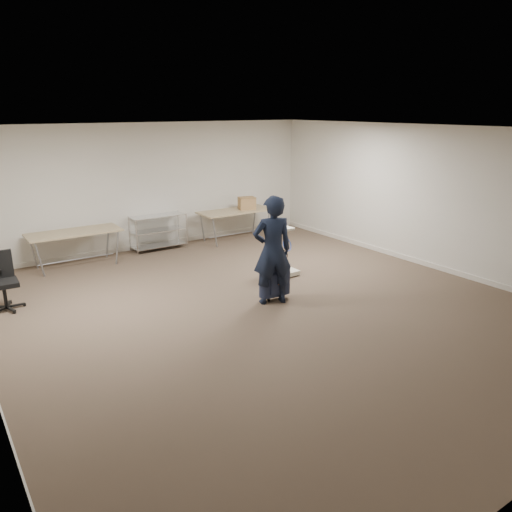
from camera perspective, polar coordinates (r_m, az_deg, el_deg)
ground at (r=8.09m, az=1.09°, el=-5.96°), size 9.00×9.00×0.00m
room_shell at (r=9.16m, az=-3.91°, el=-2.91°), size 8.00×9.00×9.00m
folding_table_left at (r=10.62m, az=-20.07°, el=2.37°), size 1.80×0.75×0.73m
folding_table_right at (r=12.06m, az=-2.36°, el=4.99°), size 1.80×0.75×0.73m
wire_shelf at (r=11.48m, az=-11.10°, el=2.88°), size 1.22×0.47×0.80m
person at (r=8.04m, az=1.88°, el=0.65°), size 0.75×0.60×1.79m
suitcase at (r=8.30m, az=2.15°, el=-2.84°), size 0.38×0.23×1.01m
office_chair at (r=8.92m, az=-26.82°, el=-3.72°), size 0.56×0.56×0.93m
equipment_cart at (r=9.60m, az=3.00°, el=-0.75°), size 0.51×0.51×0.94m
cardboard_box at (r=12.17m, az=-1.05°, el=6.06°), size 0.45×0.39×0.29m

